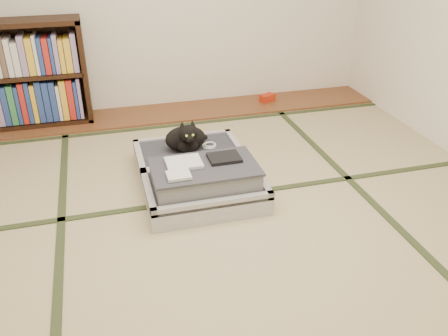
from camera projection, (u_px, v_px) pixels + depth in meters
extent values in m
plane|color=tan|center=(231.00, 232.00, 2.88)|extent=(4.50, 4.50, 0.00)
cube|color=brown|center=(174.00, 112.00, 4.57)|extent=(4.00, 0.50, 0.02)
cube|color=#B1260E|center=(267.00, 98.00, 4.80)|extent=(0.17, 0.14, 0.07)
cube|color=#2D381E|center=(59.00, 259.00, 2.64)|extent=(0.05, 4.50, 0.01)
cube|color=#2D381E|center=(377.00, 207.00, 3.11)|extent=(0.05, 4.50, 0.01)
cube|color=#2D381E|center=(215.00, 197.00, 3.22)|extent=(4.00, 0.05, 0.01)
cube|color=#2D381E|center=(180.00, 125.00, 4.32)|extent=(4.00, 0.05, 0.01)
cube|color=black|center=(84.00, 70.00, 4.23)|extent=(0.04, 0.32, 0.91)
cube|color=black|center=(13.00, 123.00, 4.28)|extent=(1.42, 0.32, 0.04)
cube|color=black|center=(2.00, 76.00, 4.07)|extent=(1.36, 0.32, 0.03)
cube|color=black|center=(4.00, 71.00, 4.20)|extent=(1.42, 0.02, 0.91)
cube|color=gray|center=(7.00, 101.00, 4.16)|extent=(1.27, 0.23, 0.38)
cube|color=#BAB9BE|center=(205.00, 194.00, 3.13)|extent=(0.78, 0.52, 0.13)
cube|color=#313139|center=(205.00, 190.00, 3.11)|extent=(0.69, 0.43, 0.10)
cube|color=#BAB9BE|center=(214.00, 204.00, 2.89)|extent=(0.78, 0.04, 0.05)
cube|color=#BAB9BE|center=(197.00, 168.00, 3.30)|extent=(0.78, 0.04, 0.05)
cube|color=#BAB9BE|center=(149.00, 193.00, 3.01)|extent=(0.04, 0.52, 0.05)
cube|color=#BAB9BE|center=(258.00, 177.00, 3.18)|extent=(0.04, 0.52, 0.05)
cube|color=#BAB9BE|center=(189.00, 160.00, 3.57)|extent=(0.78, 0.52, 0.13)
cube|color=#313139|center=(189.00, 155.00, 3.55)|extent=(0.69, 0.43, 0.10)
cube|color=#BAB9BE|center=(196.00, 165.00, 3.33)|extent=(0.78, 0.04, 0.05)
cube|color=#BAB9BE|center=(183.00, 138.00, 3.74)|extent=(0.78, 0.04, 0.05)
cube|color=#BAB9BE|center=(139.00, 157.00, 3.45)|extent=(0.04, 0.52, 0.05)
cube|color=#BAB9BE|center=(236.00, 145.00, 3.62)|extent=(0.04, 0.52, 0.05)
cylinder|color=black|center=(196.00, 166.00, 3.31)|extent=(0.70, 0.02, 0.02)
cube|color=gray|center=(205.00, 177.00, 3.07)|extent=(0.66, 0.40, 0.13)
cube|color=#35363C|center=(204.00, 167.00, 3.03)|extent=(0.68, 0.42, 0.02)
cube|color=silver|center=(184.00, 163.00, 3.04)|extent=(0.23, 0.19, 0.02)
cube|color=black|center=(224.00, 158.00, 3.10)|extent=(0.21, 0.17, 0.02)
cube|color=silver|center=(179.00, 175.00, 2.89)|extent=(0.14, 0.12, 0.02)
cube|color=white|center=(178.00, 219.00, 2.86)|extent=(0.06, 0.01, 0.04)
cube|color=white|center=(198.00, 218.00, 2.90)|extent=(0.05, 0.01, 0.04)
cube|color=orange|center=(254.00, 208.00, 2.98)|extent=(0.05, 0.01, 0.04)
cube|color=#197F33|center=(243.00, 207.00, 2.95)|extent=(0.04, 0.01, 0.03)
ellipsoid|color=black|center=(185.00, 139.00, 3.49)|extent=(0.30, 0.20, 0.19)
ellipsoid|color=black|center=(188.00, 146.00, 3.43)|extent=(0.15, 0.11, 0.11)
ellipsoid|color=black|center=(188.00, 133.00, 3.34)|extent=(0.13, 0.12, 0.12)
sphere|color=black|center=(190.00, 139.00, 3.31)|extent=(0.06, 0.06, 0.06)
cone|color=black|center=(182.00, 125.00, 3.32)|extent=(0.05, 0.06, 0.06)
cone|color=black|center=(193.00, 124.00, 3.34)|extent=(0.05, 0.06, 0.06)
sphere|color=#A5BF33|center=(187.00, 136.00, 3.29)|extent=(0.02, 0.02, 0.02)
sphere|color=#A5BF33|center=(193.00, 135.00, 3.30)|extent=(0.02, 0.02, 0.02)
cylinder|color=black|center=(197.00, 140.00, 3.63)|extent=(0.18, 0.11, 0.03)
torus|color=white|center=(209.00, 146.00, 3.58)|extent=(0.11, 0.11, 0.01)
torus|color=white|center=(210.00, 145.00, 3.57)|extent=(0.09, 0.09, 0.01)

